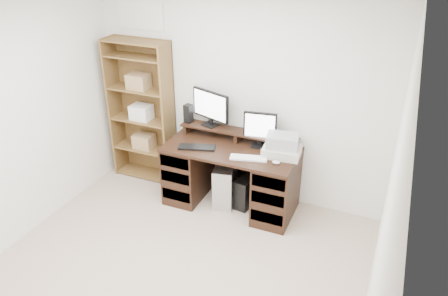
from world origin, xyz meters
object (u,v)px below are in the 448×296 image
Objects in this scene: desk at (231,176)px; monitor_small at (260,128)px; monitor_wide at (211,106)px; tower_black at (247,190)px; tower_silver at (226,182)px; bookshelf at (142,110)px; printer at (282,151)px.

monitor_small is (0.27, 0.17, 0.58)m from desk.
monitor_wide is 1.29× the size of tower_black.
monitor_small is 1.02× the size of tower_black.
monitor_wide is 0.91m from tower_silver.
desk is 0.83× the size of bookshelf.
desk is 0.83m from monitor_wide.
printer is 1.01× the size of tower_black.
monitor_wide is at bearing 163.78° from printer.
printer is (0.57, 0.05, 0.41)m from desk.
monitor_wide is at bearing 171.00° from tower_black.
tower_silver is (0.27, -0.19, -0.85)m from monitor_wide.
desk is at bearing -9.39° from bookshelf.
bookshelf is at bearing -159.52° from monitor_wide.
desk is 3.77× the size of printer.
monitor_small reaches higher than tower_black.
monitor_small reaches higher than tower_silver.
printer is at bearing -11.70° from tower_silver.
monitor_small reaches higher than printer.
desk is 3.80× the size of tower_black.
printer is (0.93, -0.18, -0.30)m from monitor_wide.
monitor_wide is at bearing 146.56° from desk.
desk reaches higher than tower_black.
desk is 2.98× the size of tower_silver.
tower_silver is at bearing 175.58° from printer.
tower_silver is at bearing -16.23° from monitor_wide.
monitor_wide is at bearing 132.64° from tower_silver.
printer is at bearing 5.86° from tower_black.
monitor_small is 0.81m from tower_silver.
monitor_wide is 0.94m from bookshelf.
desk is at bearing -179.53° from printer.
bookshelf is (-1.29, 0.21, 0.53)m from desk.
printer is 0.79× the size of tower_silver.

